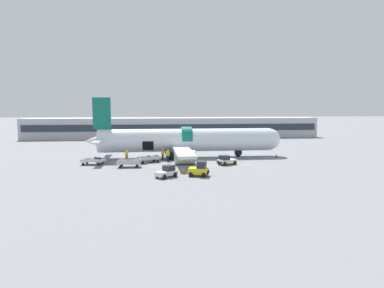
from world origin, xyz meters
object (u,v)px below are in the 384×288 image
at_px(ground_crew_driver, 163,154).
at_px(ground_crew_loader_a, 127,156).
at_px(ground_crew_loader_b, 168,155).
at_px(baggage_tug_mid, 226,161).
at_px(baggage_cart_loading, 149,159).
at_px(baggage_cart_empty, 94,161).
at_px(airplane, 184,141).
at_px(baggage_tug_rear, 167,172).
at_px(baggage_cart_queued, 130,163).
at_px(baggage_tug_lead, 199,170).

bearing_deg(ground_crew_driver, ground_crew_loader_a, -173.25).
bearing_deg(ground_crew_loader_b, baggage_tug_mid, -26.24).
xyz_separation_m(baggage_cart_loading, baggage_cart_empty, (-7.82, -0.98, 0.00)).
xyz_separation_m(baggage_cart_empty, ground_crew_loader_b, (10.64, 1.72, 0.44)).
xyz_separation_m(ground_crew_loader_a, ground_crew_driver, (5.45, 0.65, 0.01)).
bearing_deg(ground_crew_loader_a, baggage_tug_mid, -17.64).
bearing_deg(airplane, ground_crew_driver, -142.90).
height_order(baggage_tug_mid, ground_crew_loader_a, ground_crew_loader_a).
bearing_deg(baggage_cart_loading, ground_crew_loader_b, 14.70).
bearing_deg(baggage_tug_rear, baggage_cart_queued, 122.34).
bearing_deg(ground_crew_loader_b, baggage_tug_lead, -74.64).
bearing_deg(baggage_cart_empty, airplane, 22.52).
height_order(baggage_cart_loading, baggage_cart_queued, baggage_cart_loading).
relative_size(baggage_tug_lead, baggage_tug_mid, 0.90).
relative_size(baggage_cart_queued, ground_crew_loader_a, 2.32).
xyz_separation_m(airplane, baggage_tug_rear, (-3.51, -15.74, -2.16)).
bearing_deg(ground_crew_loader_b, ground_crew_driver, 121.43).
height_order(baggage_tug_mid, baggage_cart_loading, baggage_tug_mid).
bearing_deg(baggage_cart_queued, baggage_tug_mid, 1.43).
height_order(ground_crew_loader_a, ground_crew_driver, ground_crew_driver).
xyz_separation_m(baggage_cart_loading, ground_crew_driver, (2.09, 1.92, 0.43)).
bearing_deg(baggage_cart_empty, ground_crew_loader_a, 26.80).
bearing_deg(baggage_tug_mid, baggage_cart_empty, 173.00).
xyz_separation_m(baggage_tug_lead, ground_crew_loader_a, (-9.36, 12.14, 0.18)).
bearing_deg(baggage_tug_rear, ground_crew_loader_b, 86.72).
relative_size(baggage_tug_lead, ground_crew_loader_a, 1.55).
distance_m(baggage_cart_loading, ground_crew_loader_a, 3.62).
bearing_deg(airplane, baggage_cart_loading, -140.76).
height_order(baggage_cart_queued, ground_crew_loader_b, ground_crew_loader_b).
relative_size(airplane, baggage_cart_loading, 7.69).
height_order(baggage_tug_rear, ground_crew_loader_b, ground_crew_loader_b).
bearing_deg(airplane, ground_crew_loader_b, -126.16).
bearing_deg(baggage_tug_lead, ground_crew_driver, 107.00).
bearing_deg(baggage_cart_loading, baggage_tug_lead, -61.09).
relative_size(baggage_cart_empty, ground_crew_loader_b, 2.37).
distance_m(baggage_cart_empty, ground_crew_loader_a, 5.01).
bearing_deg(baggage_tug_lead, ground_crew_loader_a, 127.65).
relative_size(baggage_tug_mid, baggage_cart_queued, 0.74).
height_order(airplane, baggage_tug_lead, airplane).
bearing_deg(baggage_tug_mid, ground_crew_loader_b, 153.76).
bearing_deg(baggage_tug_rear, baggage_cart_loading, 100.83).
xyz_separation_m(baggage_tug_rear, baggage_cart_empty, (-9.96, 10.16, -0.09)).
height_order(baggage_tug_rear, ground_crew_driver, ground_crew_driver).
bearing_deg(baggage_cart_loading, ground_crew_loader_a, 159.24).
height_order(baggage_tug_mid, ground_crew_driver, ground_crew_driver).
bearing_deg(ground_crew_loader_b, baggage_cart_queued, -141.30).
distance_m(baggage_tug_lead, baggage_cart_queued, 11.26).
distance_m(baggage_tug_rear, baggage_cart_queued, 8.90).
relative_size(baggage_cart_empty, ground_crew_loader_a, 2.45).
bearing_deg(ground_crew_driver, baggage_tug_rear, -89.82).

